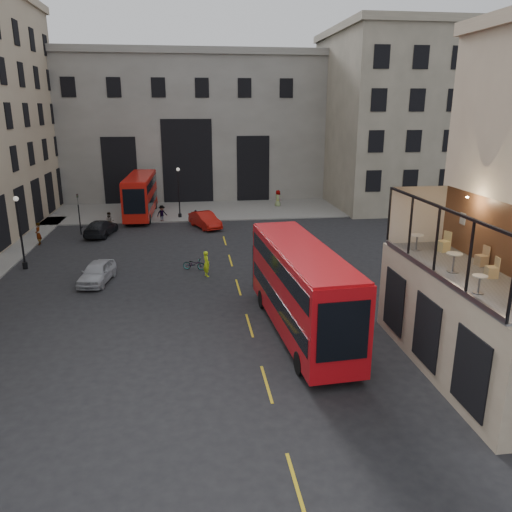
{
  "coord_description": "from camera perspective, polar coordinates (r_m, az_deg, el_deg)",
  "views": [
    {
      "loc": [
        -4.96,
        -18.51,
        11.27
      ],
      "look_at": [
        -1.24,
        8.98,
        3.0
      ],
      "focal_mm": 35.0,
      "sensor_mm": 36.0,
      "label": 1
    }
  ],
  "objects": [
    {
      "name": "pedestrian_c",
      "position": [
        50.08,
        -6.87,
        4.37
      ],
      "size": [
        0.92,
        0.88,
        1.54
      ],
      "primitive_type": "imported",
      "rotation": [
        0.0,
        0.0,
        3.87
      ],
      "color": "gray",
      "rests_on": "ground"
    },
    {
      "name": "bus_far",
      "position": [
        55.0,
        -13.06,
        6.98
      ],
      "size": [
        2.82,
        11.14,
        4.42
      ],
      "color": "red",
      "rests_on": "ground"
    },
    {
      "name": "gateway",
      "position": [
        66.53,
        -8.0,
        14.82
      ],
      "size": [
        35.0,
        10.6,
        18.0
      ],
      "color": "gray",
      "rests_on": "ground"
    },
    {
      "name": "cafe_chair_b",
      "position": [
        22.49,
        25.34,
        -1.59
      ],
      "size": [
        0.48,
        0.48,
        0.87
      ],
      "color": "#D5B57A",
      "rests_on": "cafe_floor"
    },
    {
      "name": "pedestrian_e",
      "position": [
        46.34,
        -23.63,
        2.33
      ],
      "size": [
        0.55,
        0.75,
        1.92
      ],
      "primitive_type": "imported",
      "rotation": [
        0.0,
        0.0,
        4.85
      ],
      "color": "gray",
      "rests_on": "ground"
    },
    {
      "name": "building_right",
      "position": [
        63.59,
        15.98,
        15.19
      ],
      "size": [
        16.6,
        18.6,
        20.0
      ],
      "color": "#A69B86",
      "rests_on": "ground"
    },
    {
      "name": "car_a",
      "position": [
        34.97,
        -17.72,
        -1.79
      ],
      "size": [
        2.34,
        4.41,
        1.43
      ],
      "primitive_type": "imported",
      "rotation": [
        0.0,
        0.0,
        -0.16
      ],
      "color": "#AAACB3",
      "rests_on": "ground"
    },
    {
      "name": "ground",
      "position": [
        22.23,
        6.47,
        -13.97
      ],
      "size": [
        140.0,
        140.0,
        0.0
      ],
      "primitive_type": "plane",
      "color": "black",
      "rests_on": "ground"
    },
    {
      "name": "car_b",
      "position": [
        48.94,
        -5.85,
        4.12
      ],
      "size": [
        3.27,
        4.94,
        1.54
      ],
      "primitive_type": "imported",
      "rotation": [
        0.0,
        0.0,
        0.39
      ],
      "color": "#A3100A",
      "rests_on": "ground"
    },
    {
      "name": "cafe_floor",
      "position": [
        22.78,
        22.93,
        -1.91
      ],
      "size": [
        3.0,
        10.0,
        0.1
      ],
      "primitive_type": "cube",
      "color": "slate",
      "rests_on": "host_frontage"
    },
    {
      "name": "host_frontage",
      "position": [
        23.56,
        22.3,
        -7.22
      ],
      "size": [
        3.0,
        11.0,
        4.5
      ],
      "primitive_type": "cube",
      "color": "#C2AF91",
      "rests_on": "ground"
    },
    {
      "name": "pedestrian_a",
      "position": [
        49.59,
        -16.37,
        3.82
      ],
      "size": [
        0.92,
        0.75,
        1.76
      ],
      "primitive_type": "imported",
      "rotation": [
        0.0,
        0.0,
        0.1
      ],
      "color": "gray",
      "rests_on": "ground"
    },
    {
      "name": "pedestrian_d",
      "position": [
        59.18,
        2.52,
        6.58
      ],
      "size": [
        1.02,
        1.15,
        1.98
      ],
      "primitive_type": "imported",
      "rotation": [
        0.0,
        0.0,
        2.07
      ],
      "color": "gray",
      "rests_on": "ground"
    },
    {
      "name": "traffic_light_far",
      "position": [
        48.4,
        -19.62,
        5.1
      ],
      "size": [
        0.16,
        0.2,
        3.8
      ],
      "color": "black",
      "rests_on": "ground"
    },
    {
      "name": "pedestrian_b",
      "position": [
        52.08,
        -10.7,
        4.78
      ],
      "size": [
        1.28,
        1.07,
        1.72
      ],
      "primitive_type": "imported",
      "rotation": [
        0.0,
        0.0,
        0.47
      ],
      "color": "gray",
      "rests_on": "ground"
    },
    {
      "name": "bicycle",
      "position": [
        36.29,
        -7.1,
        -0.91
      ],
      "size": [
        1.74,
        1.07,
        0.86
      ],
      "primitive_type": "imported",
      "rotation": [
        0.0,
        0.0,
        1.25
      ],
      "color": "gray",
      "rests_on": "ground"
    },
    {
      "name": "cafe_chair_c",
      "position": [
        24.0,
        24.39,
        -0.39
      ],
      "size": [
        0.49,
        0.49,
        0.89
      ],
      "color": "tan",
      "rests_on": "cafe_floor"
    },
    {
      "name": "cafe_chair_d",
      "position": [
        25.69,
        20.64,
        1.15
      ],
      "size": [
        0.59,
        0.59,
        0.98
      ],
      "color": "tan",
      "rests_on": "cafe_floor"
    },
    {
      "name": "car_c",
      "position": [
        47.86,
        -17.32,
        3.09
      ],
      "size": [
        2.85,
        5.15,
        1.41
      ],
      "primitive_type": "imported",
      "rotation": [
        0.0,
        0.0,
        2.95
      ],
      "color": "black",
      "rests_on": "ground"
    },
    {
      "name": "pavement_far",
      "position": [
        57.62,
        -8.63,
        5.19
      ],
      "size": [
        40.0,
        12.0,
        0.12
      ],
      "primitive_type": "cube",
      "color": "slate",
      "rests_on": "ground"
    },
    {
      "name": "cafe_table_near",
      "position": [
        20.36,
        24.18,
        -2.67
      ],
      "size": [
        0.56,
        0.56,
        0.69
      ],
      "color": "beige",
      "rests_on": "cafe_floor"
    },
    {
      "name": "street_lamp_b",
      "position": [
        53.27,
        -8.78,
        6.81
      ],
      "size": [
        0.36,
        0.36,
        5.33
      ],
      "color": "black",
      "rests_on": "ground"
    },
    {
      "name": "cafe_table_mid",
      "position": [
        22.52,
        21.69,
        -0.38
      ],
      "size": [
        0.66,
        0.66,
        0.83
      ],
      "color": "beige",
      "rests_on": "cafe_floor"
    },
    {
      "name": "cafe_table_far",
      "position": [
        25.43,
        17.92,
        1.77
      ],
      "size": [
        0.62,
        0.62,
        0.77
      ],
      "color": "silver",
      "rests_on": "cafe_floor"
    },
    {
      "name": "cyclist",
      "position": [
        34.65,
        -5.69,
        -0.88
      ],
      "size": [
        0.65,
        0.78,
        1.82
      ],
      "primitive_type": "imported",
      "rotation": [
        0.0,
        0.0,
        1.96
      ],
      "color": "#C5ED19",
      "rests_on": "ground"
    },
    {
      "name": "street_lamp_a",
      "position": [
        39.46,
        -25.26,
        1.99
      ],
      "size": [
        0.36,
        0.36,
        5.33
      ],
      "color": "black",
      "rests_on": "ground"
    },
    {
      "name": "traffic_light_near",
      "position": [
        32.01,
        -0.3,
        0.56
      ],
      "size": [
        0.16,
        0.2,
        3.8
      ],
      "color": "black",
      "rests_on": "ground"
    },
    {
      "name": "bus_near",
      "position": [
        25.43,
        5.17,
        -3.39
      ],
      "size": [
        3.42,
        11.78,
        4.64
      ],
      "color": "red",
      "rests_on": "ground"
    }
  ]
}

